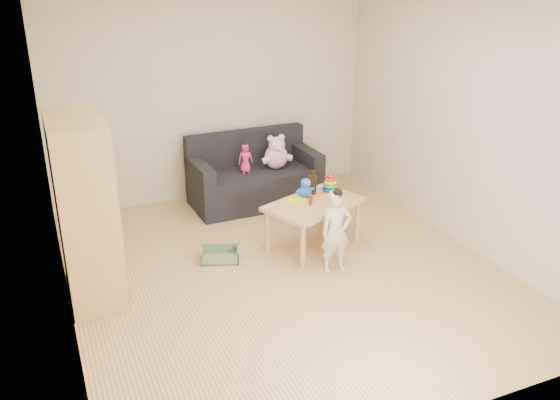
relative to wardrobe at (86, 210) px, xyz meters
name	(u,v)px	position (x,y,z in m)	size (l,w,h in m)	color
room	(286,144)	(1.76, -0.31, 0.48)	(4.50, 4.50, 4.50)	#DDBE77
wardrobe	(86,210)	(0.00, 0.00, 0.00)	(0.46, 0.91, 1.64)	#CFBA71
sofa	(255,187)	(2.12, 1.45, -0.60)	(1.56, 0.78, 0.44)	black
play_table	(313,225)	(2.24, 0.05, -0.56)	(0.98, 0.62, 0.51)	tan
storage_bin	(220,255)	(1.25, 0.17, -0.76)	(0.38, 0.28, 0.11)	#67815D
toddler	(336,232)	(2.22, -0.48, -0.42)	(0.30, 0.20, 0.81)	silver
pink_bear	(276,154)	(2.39, 1.42, -0.20)	(0.31, 0.27, 0.36)	#F1B2C8
doll	(245,159)	(1.99, 1.40, -0.21)	(0.18, 0.12, 0.35)	#E12A73
ring_stacker	(330,185)	(2.53, 0.24, -0.23)	(0.18, 0.18, 0.20)	#EEAC0C
brown_bottle	(312,184)	(2.33, 0.29, -0.20)	(0.09, 0.09, 0.26)	black
blue_plush	(305,188)	(2.22, 0.21, -0.20)	(0.18, 0.14, 0.22)	blue
wooden_figure	(311,200)	(2.17, 0.00, -0.24)	(0.05, 0.04, 0.12)	brown
yellow_book	(296,200)	(2.09, 0.16, -0.30)	(0.21, 0.21, 0.02)	#D4E418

